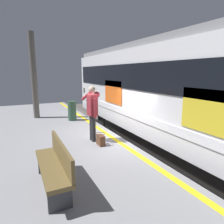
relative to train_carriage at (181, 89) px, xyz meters
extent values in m
plane|color=#4C4742|center=(0.68, 2.06, -2.58)|extent=(26.80, 26.80, 0.00)
cube|color=gray|center=(0.68, 4.28, -2.11)|extent=(17.87, 4.43, 0.94)
cube|color=yellow|center=(0.68, 2.36, -1.63)|extent=(17.51, 0.16, 0.01)
cube|color=slate|center=(0.68, 0.71, -2.50)|extent=(23.23, 0.08, 0.16)
cube|color=slate|center=(0.68, -0.72, -2.50)|extent=(23.23, 0.08, 0.16)
cube|color=silver|center=(0.00, -0.01, -0.10)|extent=(13.67, 2.96, 3.05)
cube|color=gray|center=(0.00, -0.01, 1.54)|extent=(13.40, 2.72, 0.24)
cube|color=black|center=(0.00, 1.49, 0.43)|extent=(12.99, 0.03, 0.90)
cube|color=silver|center=(0.00, 1.49, -0.94)|extent=(12.99, 0.03, 0.24)
cube|color=gold|center=(-2.39, 1.50, -0.26)|extent=(1.58, 0.02, 0.97)
cube|color=#D85919|center=(2.39, 1.50, -0.26)|extent=(1.58, 0.02, 0.97)
cylinder|color=black|center=(4.44, 1.18, -2.00)|extent=(0.84, 0.12, 0.84)
cylinder|color=black|center=(4.44, -1.19, -2.00)|extent=(0.84, 0.12, 0.84)
cylinder|color=#262628|center=(0.57, 3.07, -1.21)|extent=(0.14, 0.14, 0.86)
cylinder|color=#262628|center=(0.75, 3.07, -1.21)|extent=(0.14, 0.14, 0.86)
cube|color=maroon|center=(0.66, 3.07, -0.44)|extent=(0.40, 0.24, 0.67)
sphere|color=maroon|center=(0.66, 2.91, -0.12)|extent=(0.20, 0.20, 0.20)
sphere|color=beige|center=(0.66, 3.07, 0.05)|extent=(0.22, 0.22, 0.22)
cylinder|color=maroon|center=(0.41, 3.07, -0.51)|extent=(0.09, 0.09, 0.61)
cylinder|color=maroon|center=(0.89, 3.15, -0.15)|extent=(0.09, 0.42, 0.33)
cube|color=black|center=(0.89, 3.25, 0.01)|extent=(0.07, 0.02, 0.15)
cube|color=#59331E|center=(0.18, 2.99, -1.48)|extent=(0.33, 0.17, 0.31)
torus|color=#59331E|center=(0.18, 2.99, -1.27)|extent=(0.30, 0.30, 0.02)
cylinder|color=#59544C|center=(5.04, 4.40, 0.39)|extent=(0.28, 0.28, 4.06)
cube|color=brown|center=(-1.57, 4.72, -1.19)|extent=(1.77, 0.44, 0.08)
cube|color=brown|center=(-1.57, 4.53, -0.94)|extent=(1.77, 0.06, 0.40)
cube|color=#333338|center=(-2.28, 4.72, -1.41)|extent=(0.06, 0.40, 0.45)
cube|color=#333338|center=(-0.86, 4.72, -1.41)|extent=(0.06, 0.40, 0.45)
cylinder|color=#2D4C38|center=(3.76, 2.95, -1.19)|extent=(0.38, 0.38, 0.90)
camera|label=1|loc=(-5.24, 5.21, 0.59)|focal=31.85mm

